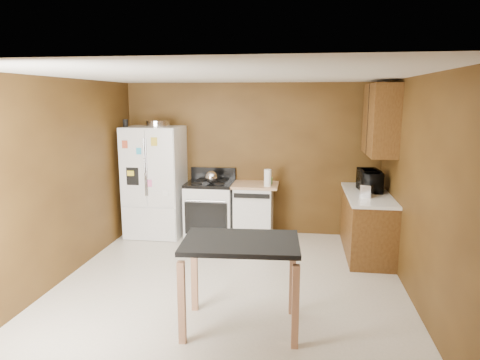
% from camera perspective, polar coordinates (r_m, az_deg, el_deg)
% --- Properties ---
extents(floor, '(4.50, 4.50, 0.00)m').
position_cam_1_polar(floor, '(5.34, -1.47, -14.07)').
color(floor, silver).
rests_on(floor, ground).
extents(ceiling, '(4.50, 4.50, 0.00)m').
position_cam_1_polar(ceiling, '(4.85, -1.62, 13.80)').
color(ceiling, white).
rests_on(ceiling, ground).
extents(wall_back, '(4.20, 0.00, 4.20)m').
position_cam_1_polar(wall_back, '(7.14, 1.51, 2.81)').
color(wall_back, brown).
rests_on(wall_back, ground).
extents(wall_front, '(4.20, 0.00, 4.20)m').
position_cam_1_polar(wall_front, '(2.84, -9.36, -9.98)').
color(wall_front, brown).
rests_on(wall_front, ground).
extents(wall_left, '(0.00, 4.50, 4.50)m').
position_cam_1_polar(wall_left, '(5.69, -22.89, -0.14)').
color(wall_left, brown).
rests_on(wall_left, ground).
extents(wall_right, '(0.00, 4.50, 4.50)m').
position_cam_1_polar(wall_right, '(5.04, 22.71, -1.45)').
color(wall_right, brown).
rests_on(wall_right, ground).
extents(roasting_pan, '(0.38, 0.38, 0.10)m').
position_cam_1_polar(roasting_pan, '(7.07, -10.91, 7.41)').
color(roasting_pan, silver).
rests_on(roasting_pan, refrigerator).
extents(pen_cup, '(0.08, 0.08, 0.12)m').
position_cam_1_polar(pen_cup, '(7.10, -15.03, 7.34)').
color(pen_cup, black).
rests_on(pen_cup, refrigerator).
extents(kettle, '(0.20, 0.20, 0.20)m').
position_cam_1_polar(kettle, '(6.89, -3.84, 0.38)').
color(kettle, silver).
rests_on(kettle, gas_range).
extents(paper_towel, '(0.15, 0.15, 0.27)m').
position_cam_1_polar(paper_towel, '(6.70, 3.71, 0.29)').
color(paper_towel, white).
rests_on(paper_towel, dishwasher).
extents(green_canister, '(0.13, 0.13, 0.11)m').
position_cam_1_polar(green_canister, '(6.89, 3.94, -0.09)').
color(green_canister, green).
rests_on(green_canister, dishwasher).
extents(toaster, '(0.23, 0.28, 0.18)m').
position_cam_1_polar(toaster, '(6.23, 16.62, -1.30)').
color(toaster, silver).
rests_on(toaster, right_cabinets).
extents(microwave, '(0.40, 0.55, 0.28)m').
position_cam_1_polar(microwave, '(6.59, 16.91, -0.17)').
color(microwave, black).
rests_on(microwave, right_cabinets).
extents(refrigerator, '(0.90, 0.80, 1.80)m').
position_cam_1_polar(refrigerator, '(7.18, -11.26, -0.19)').
color(refrigerator, white).
rests_on(refrigerator, ground).
extents(gas_range, '(0.76, 0.68, 1.10)m').
position_cam_1_polar(gas_range, '(7.09, -3.99, -3.78)').
color(gas_range, white).
rests_on(gas_range, ground).
extents(dishwasher, '(0.78, 0.63, 0.89)m').
position_cam_1_polar(dishwasher, '(7.00, 1.84, -4.03)').
color(dishwasher, white).
rests_on(dishwasher, ground).
extents(right_cabinets, '(0.63, 1.58, 2.45)m').
position_cam_1_polar(right_cabinets, '(6.48, 17.04, -1.59)').
color(right_cabinets, brown).
rests_on(right_cabinets, ground).
extents(island, '(1.16, 0.81, 0.91)m').
position_cam_1_polar(island, '(4.20, 0.09, -9.97)').
color(island, black).
rests_on(island, ground).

